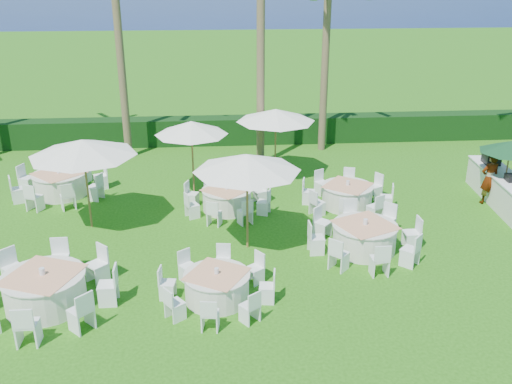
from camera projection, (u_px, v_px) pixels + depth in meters
ground at (218, 275)px, 15.18m from camera, size 120.00×120.00×0.00m
hedge at (214, 131)px, 26.06m from camera, size 34.00×1.00×1.20m
ocean at (210, 6)px, 109.52m from camera, size 260.00×260.00×0.00m
banquet_table_a at (45, 289)px, 13.66m from camera, size 3.43×3.43×1.03m
banquet_table_b at (217, 286)px, 13.95m from camera, size 2.87×2.87×0.88m
banquet_table_c at (364, 237)px, 16.34m from camera, size 3.26×3.26×0.98m
banquet_table_d at (60, 183)px, 20.27m from camera, size 3.22×3.22×1.00m
banquet_table_e at (227, 199)px, 19.07m from camera, size 2.88×2.88×0.90m
banquet_table_f at (347, 195)px, 19.34m from camera, size 3.03×3.03×0.93m
umbrella_a at (83, 148)px, 17.00m from camera, size 3.23×3.23×2.86m
umbrella_b at (247, 163)px, 15.70m from camera, size 3.03×3.03×2.86m
umbrella_c at (191, 128)px, 19.55m from camera, size 2.55×2.55×2.70m
umbrella_d at (276, 115)px, 21.22m from camera, size 2.96×2.96×2.69m
umbrella_green at (511, 147)px, 18.95m from camera, size 2.04×2.04×2.25m
buffet_table at (503, 189)px, 19.41m from camera, size 1.25×4.57×1.61m
staff_person at (489, 179)px, 19.40m from camera, size 0.72×0.53×1.81m
palm_b at (119, 38)px, 22.62m from camera, size 4.23×4.38×8.96m
palm_d at (325, 55)px, 23.89m from camera, size 4.41×4.09×7.42m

